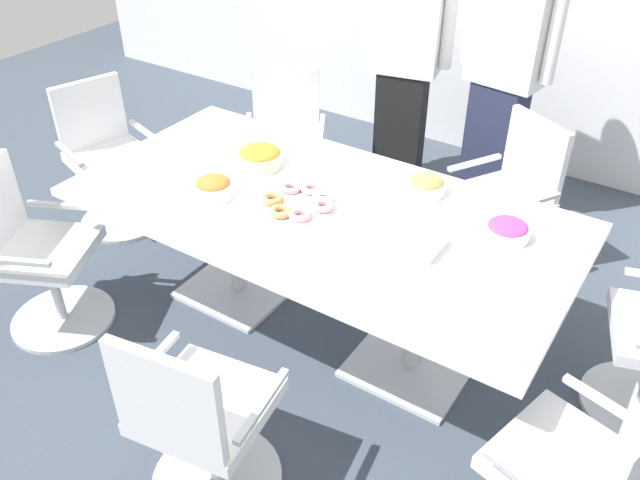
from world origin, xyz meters
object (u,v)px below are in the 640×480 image
(snack_bowl_pretzels, at_px, (213,187))
(donut_platter, at_px, (300,202))
(office_chair_6, at_px, (109,164))
(person_standing_1, at_px, (505,68))
(office_chair_5, at_px, (285,147))
(napkin_pile, at_px, (419,242))
(snack_bowl_candy_mix, at_px, (507,230))
(snack_bowl_cookies, at_px, (426,185))
(snack_bowl_chips_orange, at_px, (260,157))
(conference_table, at_px, (320,227))
(office_chair_1, at_px, (201,425))
(person_standing_0, at_px, (405,61))
(office_chair_0, at_px, (37,259))
(office_chair_4, at_px, (505,206))

(snack_bowl_pretzels, bearing_deg, donut_platter, 22.35)
(office_chair_6, xyz_separation_m, person_standing_1, (1.98, 1.44, 0.59))
(office_chair_5, relative_size, napkin_pile, 4.75)
(snack_bowl_candy_mix, height_order, napkin_pile, snack_bowl_candy_mix)
(person_standing_1, distance_m, snack_bowl_cookies, 1.21)
(snack_bowl_chips_orange, bearing_deg, snack_bowl_candy_mix, 3.08)
(conference_table, bearing_deg, office_chair_5, 133.57)
(office_chair_1, relative_size, snack_bowl_cookies, 4.72)
(person_standing_0, bearing_deg, conference_table, 92.21)
(office_chair_0, relative_size, snack_bowl_pretzels, 4.83)
(snack_bowl_pretzels, relative_size, napkin_pile, 0.98)
(office_chair_0, distance_m, office_chair_1, 1.44)
(conference_table, xyz_separation_m, person_standing_0, (-0.39, 1.61, 0.27))
(office_chair_1, relative_size, napkin_pile, 4.75)
(office_chair_6, bearing_deg, office_chair_5, 152.29)
(office_chair_0, xyz_separation_m, napkin_pile, (1.77, 0.71, 0.37))
(snack_bowl_chips_orange, height_order, donut_platter, snack_bowl_chips_orange)
(snack_bowl_candy_mix, bearing_deg, person_standing_0, 131.59)
(conference_table, distance_m, donut_platter, 0.17)
(office_chair_1, xyz_separation_m, snack_bowl_cookies, (0.18, 1.48, 0.39))
(person_standing_1, xyz_separation_m, snack_bowl_cookies, (0.08, -1.20, -0.20))
(office_chair_5, relative_size, person_standing_0, 0.53)
(snack_bowl_chips_orange, distance_m, donut_platter, 0.45)
(office_chair_4, relative_size, snack_bowl_candy_mix, 4.59)
(office_chair_4, distance_m, person_standing_1, 0.85)
(office_chair_1, distance_m, snack_bowl_cookies, 1.54)
(office_chair_0, bearing_deg, snack_bowl_pretzels, 100.51)
(office_chair_1, height_order, office_chair_4, same)
(office_chair_4, distance_m, snack_bowl_candy_mix, 0.93)
(snack_bowl_pretzels, bearing_deg, snack_bowl_cookies, 35.37)
(snack_bowl_pretzels, bearing_deg, office_chair_6, 163.80)
(office_chair_0, relative_size, napkin_pile, 4.75)
(person_standing_0, xyz_separation_m, snack_bowl_candy_mix, (1.22, -1.38, -0.10))
(office_chair_5, distance_m, snack_bowl_cookies, 1.43)
(snack_bowl_candy_mix, xyz_separation_m, napkin_pile, (-0.29, -0.28, -0.01))
(snack_bowl_pretzels, bearing_deg, person_standing_0, 87.37)
(office_chair_5, relative_size, snack_bowl_chips_orange, 3.74)
(office_chair_0, height_order, snack_bowl_cookies, office_chair_0)
(person_standing_1, relative_size, snack_bowl_chips_orange, 7.72)
(conference_table, height_order, office_chair_5, office_chair_5)
(office_chair_1, bearing_deg, snack_bowl_chips_orange, 108.86)
(office_chair_6, distance_m, donut_platter, 1.66)
(office_chair_1, relative_size, snack_bowl_pretzels, 4.83)
(conference_table, distance_m, snack_bowl_candy_mix, 0.88)
(person_standing_1, distance_m, snack_bowl_pretzels, 1.95)
(person_standing_1, bearing_deg, snack_bowl_candy_mix, 120.61)
(office_chair_6, bearing_deg, office_chair_0, 44.49)
(person_standing_0, bearing_deg, office_chair_6, 36.97)
(office_chair_6, distance_m, snack_bowl_chips_orange, 1.27)
(office_chair_5, bearing_deg, person_standing_1, 178.08)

